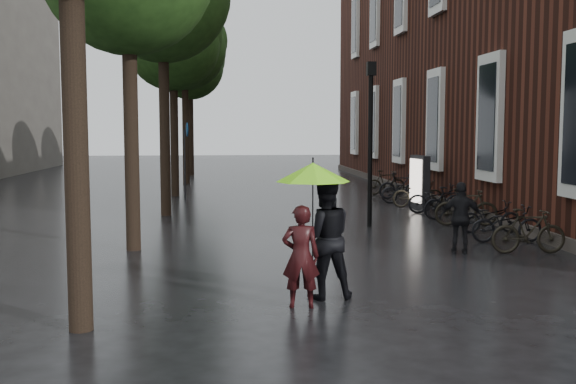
{
  "coord_description": "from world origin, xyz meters",
  "views": [
    {
      "loc": [
        -2.06,
        -8.03,
        2.7
      ],
      "look_at": [
        -0.83,
        5.08,
        1.45
      ],
      "focal_mm": 42.0,
      "sensor_mm": 36.0,
      "label": 1
    }
  ],
  "objects": [
    {
      "name": "parked_bicycles",
      "position": [
        4.55,
        12.27,
        0.48
      ],
      "size": [
        2.05,
        13.6,
        1.04
      ],
      "color": "black",
      "rests_on": "ground"
    },
    {
      "name": "brick_building",
      "position": [
        10.47,
        19.46,
        5.99
      ],
      "size": [
        10.2,
        33.2,
        12.0
      ],
      "color": "#38160F",
      "rests_on": "ground"
    },
    {
      "name": "cycle_sign",
      "position": [
        -3.55,
        17.85,
        1.93
      ],
      "size": [
        0.15,
        0.53,
        2.92
      ],
      "rotation": [
        0.0,
        0.0,
        0.17
      ],
      "color": "#262628",
      "rests_on": "ground"
    },
    {
      "name": "person_black",
      "position": [
        -0.5,
        2.41,
        0.97
      ],
      "size": [
        1.0,
        0.81,
        1.94
      ],
      "primitive_type": "imported",
      "rotation": [
        0.0,
        0.0,
        3.23
      ],
      "color": "black",
      "rests_on": "ground"
    },
    {
      "name": "pedestrian_walking",
      "position": [
        2.99,
        5.91,
        0.78
      ],
      "size": [
        0.98,
        0.61,
        1.55
      ],
      "primitive_type": "imported",
      "rotation": [
        0.0,
        0.0,
        2.86
      ],
      "color": "black",
      "rests_on": "ground"
    },
    {
      "name": "lamp_post",
      "position": [
        1.89,
        10.06,
        2.72
      ],
      "size": [
        0.23,
        0.23,
        4.48
      ],
      "rotation": [
        0.0,
        0.0,
        0.02
      ],
      "color": "black",
      "rests_on": "ground"
    },
    {
      "name": "person_burgundy",
      "position": [
        -0.94,
        1.88,
        0.78
      ],
      "size": [
        0.59,
        0.41,
        1.56
      ],
      "primitive_type": "imported",
      "rotation": [
        0.0,
        0.0,
        3.08
      ],
      "color": "black",
      "rests_on": "ground"
    },
    {
      "name": "lime_umbrella",
      "position": [
        -0.73,
        2.1,
        2.03
      ],
      "size": [
        1.15,
        1.15,
        1.69
      ],
      "rotation": [
        0.0,
        0.0,
        0.32
      ],
      "color": "black",
      "rests_on": "ground"
    },
    {
      "name": "street_trees",
      "position": [
        -3.99,
        15.91,
        6.34
      ],
      "size": [
        4.33,
        34.03,
        8.91
      ],
      "color": "black",
      "rests_on": "ground"
    },
    {
      "name": "ad_lightbox",
      "position": [
        4.43,
        13.95,
        0.9
      ],
      "size": [
        0.27,
        1.19,
        1.79
      ],
      "rotation": [
        0.0,
        0.0,
        0.09
      ],
      "color": "black",
      "rests_on": "ground"
    },
    {
      "name": "ground",
      "position": [
        0.0,
        0.0,
        0.0
      ],
      "size": [
        120.0,
        120.0,
        0.0
      ],
      "primitive_type": "plane",
      "color": "black"
    }
  ]
}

